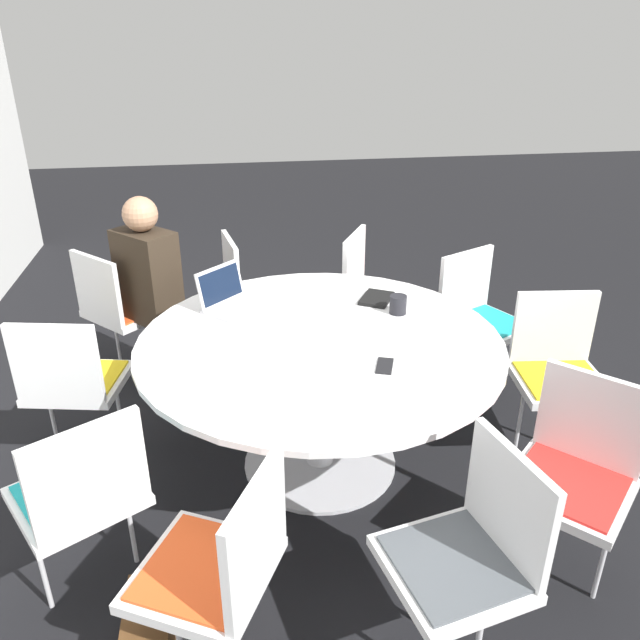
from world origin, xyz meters
TOP-DOWN VIEW (x-y plane):
  - ground_plane at (0.00, 0.00)m, footprint 16.00×16.00m
  - conference_table at (0.00, 0.00)m, footprint 1.75×1.75m
  - chair_0 at (1.05, 1.10)m, footprint 0.61×0.61m
  - chair_1 at (0.17, 1.21)m, footprint 0.50×0.51m
  - chair_2 at (-0.69, 1.00)m, footprint 0.59×0.59m
  - chair_3 at (-1.11, 0.49)m, footprint 0.58×0.57m
  - chair_4 at (-1.17, -0.33)m, footprint 0.52×0.50m
  - chair_5 at (-0.83, -0.89)m, footprint 0.61×0.61m
  - chair_6 at (-0.07, -1.22)m, footprint 0.47×0.49m
  - chair_7 at (0.60, -1.06)m, footprint 0.57×0.58m
  - chair_8 at (1.10, -0.52)m, footprint 0.59×0.58m
  - chair_9 at (1.19, 0.27)m, footprint 0.50×0.49m
  - person_0 at (0.93, 0.87)m, footprint 0.41×0.41m
  - laptop at (0.44, 0.42)m, footprint 0.37×0.37m
  - spiral_notebook at (0.41, -0.37)m, footprint 0.26×0.23m
  - coffee_cup at (0.23, -0.44)m, footprint 0.09×0.09m
  - cell_phone at (-0.31, -0.24)m, footprint 0.16×0.11m

SIDE VIEW (x-z plane):
  - ground_plane at x=0.00m, z-range 0.00..0.00m
  - chair_0 at x=1.05m, z-range 0.09..0.97m
  - chair_1 at x=0.17m, z-range 0.09..0.97m
  - chair_2 at x=-0.69m, z-range 0.09..0.97m
  - chair_3 at x=-1.11m, z-range 0.09..0.97m
  - chair_4 at x=-1.17m, z-range 0.09..0.97m
  - chair_5 at x=-0.83m, z-range 0.09..0.97m
  - chair_6 at x=-0.07m, z-range 0.09..0.97m
  - chair_7 at x=0.60m, z-range 0.09..0.97m
  - chair_8 at x=1.10m, z-range 0.09..0.97m
  - chair_9 at x=1.19m, z-range 0.09..0.97m
  - conference_table at x=0.00m, z-range 0.24..0.97m
  - person_0 at x=0.93m, z-range 0.11..1.34m
  - cell_phone at x=-0.31m, z-range 0.74..0.74m
  - spiral_notebook at x=0.41m, z-range 0.74..0.76m
  - coffee_cup at x=0.23m, z-range 0.74..0.83m
  - laptop at x=0.44m, z-range 0.68..0.90m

